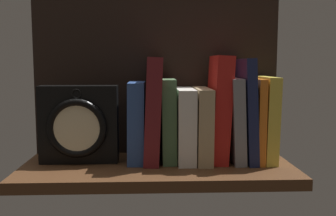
# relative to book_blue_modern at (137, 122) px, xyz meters

# --- Properties ---
(ground_plane) EXTENTS (0.63, 0.27, 0.03)m
(ground_plane) POSITION_rel_book_blue_modern_xyz_m (0.05, -0.04, -0.11)
(ground_plane) COLOR #4C2D19
(back_panel) EXTENTS (0.63, 0.01, 0.40)m
(back_panel) POSITION_rel_book_blue_modern_xyz_m (0.05, 0.09, 0.11)
(back_panel) COLOR black
(back_panel) RESTS_ON ground_plane
(book_blue_modern) EXTENTS (0.04, 0.13, 0.19)m
(book_blue_modern) POSITION_rel_book_blue_modern_xyz_m (0.00, 0.00, 0.00)
(book_blue_modern) COLOR #2D4C8E
(book_blue_modern) RESTS_ON ground_plane
(book_maroon_dawkins) EXTENTS (0.05, 0.15, 0.25)m
(book_maroon_dawkins) POSITION_rel_book_blue_modern_xyz_m (0.04, 0.00, 0.03)
(book_maroon_dawkins) COLOR maroon
(book_maroon_dawkins) RESTS_ON ground_plane
(book_green_romantic) EXTENTS (0.04, 0.12, 0.20)m
(book_green_romantic) POSITION_rel_book_blue_modern_xyz_m (0.08, 0.00, 0.00)
(book_green_romantic) COLOR #476B44
(book_green_romantic) RESTS_ON ground_plane
(book_white_catcher) EXTENTS (0.04, 0.16, 0.18)m
(book_white_catcher) POSITION_rel_book_blue_modern_xyz_m (0.12, 0.00, -0.01)
(book_white_catcher) COLOR silver
(book_white_catcher) RESTS_ON ground_plane
(book_tan_shortstories) EXTENTS (0.04, 0.17, 0.18)m
(book_tan_shortstories) POSITION_rel_book_blue_modern_xyz_m (0.16, 0.00, -0.01)
(book_tan_shortstories) COLOR tan
(book_tan_shortstories) RESTS_ON ground_plane
(book_red_requiem) EXTENTS (0.05, 0.14, 0.26)m
(book_red_requiem) POSITION_rel_book_blue_modern_xyz_m (0.20, 0.00, 0.03)
(book_red_requiem) COLOR red
(book_red_requiem) RESTS_ON ground_plane
(book_gray_chess) EXTENTS (0.04, 0.15, 0.20)m
(book_gray_chess) POSITION_rel_book_blue_modern_xyz_m (0.24, 0.00, 0.00)
(book_gray_chess) COLOR gray
(book_gray_chess) RESTS_ON ground_plane
(book_navy_bierce) EXTENTS (0.04, 0.16, 0.25)m
(book_navy_bierce) POSITION_rel_book_blue_modern_xyz_m (0.26, 0.00, 0.03)
(book_navy_bierce) COLOR #192147
(book_navy_bierce) RESTS_ON ground_plane
(book_orange_pandolfini) EXTENTS (0.02, 0.15, 0.20)m
(book_orange_pandolfini) POSITION_rel_book_blue_modern_xyz_m (0.29, 0.00, 0.00)
(book_orange_pandolfini) COLOR orange
(book_orange_pandolfini) RESTS_ON ground_plane
(book_yellow_seinlanguage) EXTENTS (0.03, 0.15, 0.20)m
(book_yellow_seinlanguage) POSITION_rel_book_blue_modern_xyz_m (0.31, 0.00, 0.01)
(book_yellow_seinlanguage) COLOR gold
(book_yellow_seinlanguage) RESTS_ON ground_plane
(framed_clock) EXTENTS (0.18, 0.06, 0.18)m
(framed_clock) POSITION_rel_book_blue_modern_xyz_m (-0.14, -0.01, -0.00)
(framed_clock) COLOR black
(framed_clock) RESTS_ON ground_plane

